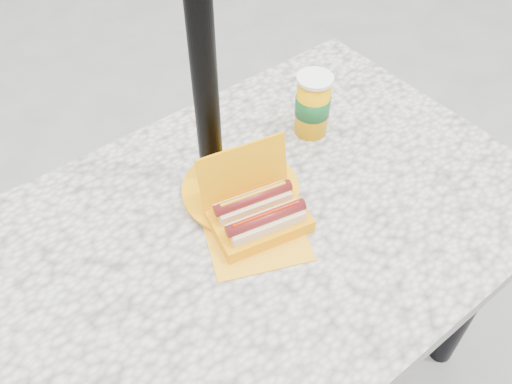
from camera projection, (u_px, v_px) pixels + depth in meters
ground at (257, 375)px, 1.67m from camera, size 60.00×60.00×0.00m
picnic_table at (258, 252)px, 1.19m from camera, size 1.20×0.80×0.75m
umbrella_pole at (201, 37)px, 0.94m from camera, size 0.05×0.05×2.20m
hotdog_box at (258, 214)px, 1.08m from camera, size 0.22×0.19×0.15m
fries_plate at (241, 192)px, 1.15m from camera, size 0.30×0.36×0.05m
soda_cup at (313, 105)px, 1.24m from camera, size 0.08×0.08×0.16m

